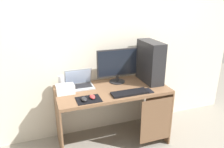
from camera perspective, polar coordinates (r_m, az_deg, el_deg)
ground_plane at (r=3.00m, az=-0.00°, el=-16.72°), size 8.00×8.00×0.00m
wall_back at (r=2.79m, az=-2.49°, el=9.86°), size 4.00×0.05×2.60m
desk at (r=2.68m, az=0.42°, el=-6.79°), size 1.32×0.64×0.74m
pc_tower at (r=2.80m, az=9.86°, el=3.15°), size 0.18×0.43×0.51m
monitor at (r=2.72m, az=1.43°, el=2.30°), size 0.53×0.20×0.43m
laptop at (r=2.68m, az=-8.47°, el=-2.40°), size 0.33×0.22×0.22m
speaker at (r=2.67m, az=-12.93°, el=-2.03°), size 0.07×0.07×0.15m
projector at (r=2.53m, az=-11.97°, el=-3.87°), size 0.20×0.14×0.10m
keyboard at (r=2.49m, az=4.62°, el=-4.85°), size 0.42×0.14×0.02m
mousepad at (r=2.36m, az=-6.08°, el=-6.58°), size 0.26×0.20×0.00m
mouse_left at (r=2.37m, az=-5.09°, el=-5.90°), size 0.06×0.10×0.03m
mouse_right at (r=2.33m, az=-7.21°, el=-6.47°), size 0.06×0.10×0.03m
cell_phone at (r=2.58m, az=9.53°, el=-4.29°), size 0.07×0.13×0.01m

